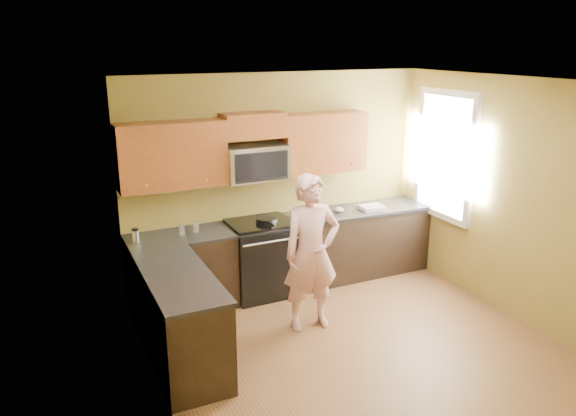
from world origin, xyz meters
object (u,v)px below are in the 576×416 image
microwave (255,179)px  butter_tub (302,217)px  frying_pan (266,222)px  travel_mug (136,243)px  stove (261,258)px  woman (311,253)px

microwave → butter_tub: 0.79m
frying_pan → butter_tub: (0.52, 0.06, -0.03)m
butter_tub → travel_mug: (-2.07, -0.05, 0.00)m
stove → microwave: microwave is taller
woman → frying_pan: 0.97m
microwave → travel_mug: (-1.49, -0.16, -0.53)m
microwave → butter_tub: bearing=-11.1°
microwave → woman: woman is taller
stove → woman: bearing=-79.7°
microwave → frying_pan: size_ratio=1.75×
frying_pan → travel_mug: bearing=-177.4°
microwave → travel_mug: bearing=-173.9°
microwave → woman: size_ratio=0.44×
frying_pan → microwave: bearing=112.6°
stove → butter_tub: size_ratio=7.11×
microwave → butter_tub: (0.58, -0.11, -0.53)m
microwave → travel_mug: size_ratio=4.54×
travel_mug → frying_pan: bearing=-0.4°
microwave → stove: bearing=-90.0°
microwave → woman: 1.28m
stove → butter_tub: 0.73m
stove → microwave: size_ratio=1.25×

